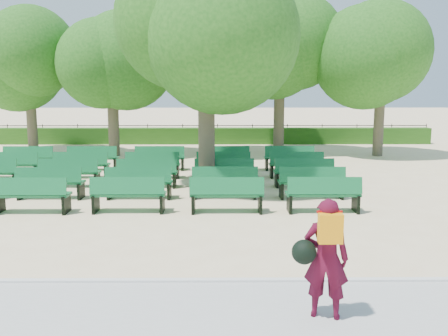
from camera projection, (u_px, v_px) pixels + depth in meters
The scene contains 9 objects.
ground at pixel (181, 200), 14.46m from camera, with size 120.00×120.00×0.00m, color beige.
paving at pixel (140, 315), 7.16m from camera, with size 30.00×2.20×0.06m, color #B1B0AC.
curb at pixel (151, 282), 8.29m from camera, with size 30.00×0.12×0.10m, color silver.
hedge at pixel (200, 136), 28.20m from camera, with size 26.00×0.70×0.90m, color #265516.
fence at pixel (200, 143), 28.66m from camera, with size 26.00×0.10×1.02m, color black, non-canonical shape.
tree_line at pixel (197, 153), 24.32m from camera, with size 21.80×6.80×7.04m, color #27631A, non-canonical shape.
bench_array at pixel (147, 184), 16.27m from camera, with size 1.95×0.72×1.21m.
tree_among at pixel (206, 35), 15.01m from camera, with size 4.88×4.88×6.99m.
person at pixel (324, 257), 6.88m from camera, with size 0.84×0.55×1.71m.
Camera 1 is at (1.15, -14.12, 3.28)m, focal length 40.00 mm.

